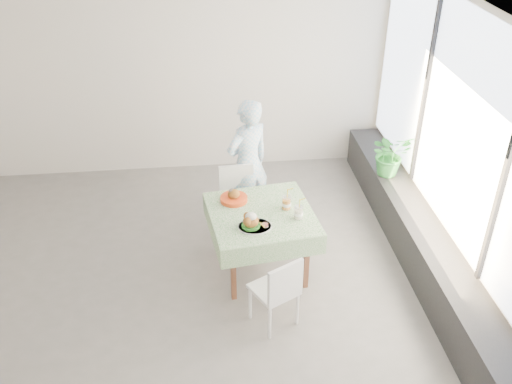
{
  "coord_description": "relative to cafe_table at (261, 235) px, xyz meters",
  "views": [
    {
      "loc": [
        0.48,
        -4.68,
        4.0
      ],
      "look_at": [
        1.02,
        0.15,
        0.96
      ],
      "focal_mm": 40.0,
      "sensor_mm": 36.0,
      "label": 1
    }
  ],
  "objects": [
    {
      "name": "floor",
      "position": [
        -1.07,
        -0.1,
        -0.46
      ],
      "size": [
        6.0,
        6.0,
        0.0
      ],
      "primitive_type": "plane",
      "color": "#63605E",
      "rests_on": "ground"
    },
    {
      "name": "juice_cup_orange",
      "position": [
        0.26,
        0.05,
        0.35
      ],
      "size": [
        0.1,
        0.1,
        0.29
      ],
      "color": "white",
      "rests_on": "cafe_table"
    },
    {
      "name": "main_dish",
      "position": [
        -0.12,
        -0.25,
        0.34
      ],
      "size": [
        0.34,
        0.34,
        0.17
      ],
      "color": "white",
      "rests_on": "cafe_table"
    },
    {
      "name": "wall_right",
      "position": [
        1.93,
        -0.1,
        0.94
      ],
      "size": [
        0.02,
        5.0,
        2.8
      ],
      "primitive_type": "cube",
      "color": "silver",
      "rests_on": "ground"
    },
    {
      "name": "cafe_table",
      "position": [
        0.0,
        0.0,
        0.0
      ],
      "size": [
        1.16,
        1.16,
        0.74
      ],
      "color": "brown",
      "rests_on": "ground"
    },
    {
      "name": "potted_plant",
      "position": [
        1.68,
        1.04,
        0.31
      ],
      "size": [
        0.55,
        0.5,
        0.54
      ],
      "primitive_type": "imported",
      "rotation": [
        0.0,
        0.0,
        0.19
      ],
      "color": "#2C853B",
      "rests_on": "window_ledge"
    },
    {
      "name": "window_pane",
      "position": [
        1.9,
        -0.1,
        1.19
      ],
      "size": [
        0.01,
        4.8,
        2.18
      ],
      "primitive_type": "cube",
      "color": "#D1E0F9",
      "rests_on": "ground"
    },
    {
      "name": "juice_cup_lemonade",
      "position": [
        0.36,
        -0.14,
        0.34
      ],
      "size": [
        0.1,
        0.1,
        0.27
      ],
      "color": "white",
      "rests_on": "cafe_table"
    },
    {
      "name": "second_dish",
      "position": [
        -0.26,
        0.26,
        0.32
      ],
      "size": [
        0.29,
        0.29,
        0.14
      ],
      "color": "red",
      "rests_on": "cafe_table"
    },
    {
      "name": "chair_near",
      "position": [
        0.03,
        -0.8,
        -0.21
      ],
      "size": [
        0.51,
        0.51,
        0.8
      ],
      "color": "white",
      "rests_on": "ground"
    },
    {
      "name": "chair_far",
      "position": [
        -0.18,
        0.68,
        -0.2
      ],
      "size": [
        0.42,
        0.42,
        0.84
      ],
      "color": "white",
      "rests_on": "ground"
    },
    {
      "name": "ceiling",
      "position": [
        -1.07,
        -0.1,
        2.34
      ],
      "size": [
        6.0,
        6.0,
        0.0
      ],
      "primitive_type": "plane",
      "rotation": [
        3.14,
        0.0,
        0.0
      ],
      "color": "white",
      "rests_on": "ground"
    },
    {
      "name": "wall_back",
      "position": [
        -1.07,
        2.4,
        0.94
      ],
      "size": [
        6.0,
        0.02,
        2.8
      ],
      "primitive_type": "cube",
      "color": "silver",
      "rests_on": "ground"
    },
    {
      "name": "window_ledge",
      "position": [
        1.73,
        -0.1,
        -0.21
      ],
      "size": [
        0.4,
        4.8,
        0.5
      ],
      "primitive_type": "cube",
      "color": "black",
      "rests_on": "ground"
    },
    {
      "name": "diner",
      "position": [
        -0.05,
        0.96,
        0.33
      ],
      "size": [
        0.69,
        0.62,
        1.58
      ],
      "primitive_type": "imported",
      "rotation": [
        0.0,
        0.0,
        3.7
      ],
      "color": "#96CDF0",
      "rests_on": "ground"
    }
  ]
}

